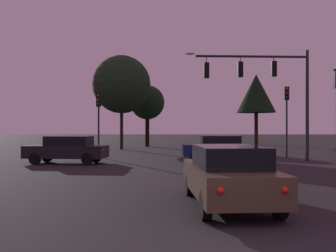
{
  "coord_description": "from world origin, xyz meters",
  "views": [
    {
      "loc": [
        -1.15,
        -5.05,
        1.96
      ],
      "look_at": [
        -1.57,
        15.91,
        2.09
      ],
      "focal_mm": 38.47,
      "sensor_mm": 36.0,
      "label": 1
    }
  ],
  "objects_px": {
    "traffic_signal_mast_arm": "(267,81)",
    "car_nearside_lane": "(228,174)",
    "traffic_light_median": "(99,112)",
    "car_crossing_left": "(67,149)",
    "traffic_light_corner_right": "(287,108)",
    "tree_behind_sign": "(256,94)",
    "tree_center_horizon": "(122,85)",
    "car_crossing_right": "(218,148)",
    "tree_left_far": "(147,103)"
  },
  "relations": [
    {
      "from": "car_crossing_right",
      "to": "tree_left_far",
      "type": "xyz_separation_m",
      "value": [
        -5.53,
        16.87,
        3.88
      ]
    },
    {
      "from": "traffic_light_median",
      "to": "car_crossing_left",
      "type": "bearing_deg",
      "value": -101.92
    },
    {
      "from": "traffic_signal_mast_arm",
      "to": "car_crossing_left",
      "type": "bearing_deg",
      "value": -172.88
    },
    {
      "from": "traffic_signal_mast_arm",
      "to": "car_crossing_right",
      "type": "height_order",
      "value": "traffic_signal_mast_arm"
    },
    {
      "from": "tree_center_horizon",
      "to": "car_crossing_left",
      "type": "bearing_deg",
      "value": -94.47
    },
    {
      "from": "traffic_light_median",
      "to": "tree_center_horizon",
      "type": "xyz_separation_m",
      "value": [
        0.17,
        9.19,
        2.95
      ]
    },
    {
      "from": "car_crossing_left",
      "to": "traffic_signal_mast_arm",
      "type": "bearing_deg",
      "value": 7.12
    },
    {
      "from": "car_crossing_left",
      "to": "tree_center_horizon",
      "type": "relative_size",
      "value": 0.53
    },
    {
      "from": "car_crossing_right",
      "to": "car_nearside_lane",
      "type": "bearing_deg",
      "value": -95.7
    },
    {
      "from": "tree_center_horizon",
      "to": "traffic_light_median",
      "type": "bearing_deg",
      "value": -91.07
    },
    {
      "from": "traffic_signal_mast_arm",
      "to": "car_crossing_right",
      "type": "bearing_deg",
      "value": 177.13
    },
    {
      "from": "traffic_light_corner_right",
      "to": "traffic_signal_mast_arm",
      "type": "bearing_deg",
      "value": -124.26
    },
    {
      "from": "traffic_light_median",
      "to": "tree_center_horizon",
      "type": "bearing_deg",
      "value": 88.93
    },
    {
      "from": "traffic_light_median",
      "to": "car_crossing_left",
      "type": "relative_size",
      "value": 0.94
    },
    {
      "from": "traffic_light_corner_right",
      "to": "car_nearside_lane",
      "type": "distance_m",
      "value": 16.64
    },
    {
      "from": "traffic_signal_mast_arm",
      "to": "traffic_light_median",
      "type": "distance_m",
      "value": 11.01
    },
    {
      "from": "car_crossing_left",
      "to": "traffic_light_median",
      "type": "bearing_deg",
      "value": 78.08
    },
    {
      "from": "traffic_light_corner_right",
      "to": "traffic_light_median",
      "type": "relative_size",
      "value": 1.11
    },
    {
      "from": "traffic_signal_mast_arm",
      "to": "tree_center_horizon",
      "type": "bearing_deg",
      "value": 131.1
    },
    {
      "from": "car_crossing_left",
      "to": "tree_behind_sign",
      "type": "height_order",
      "value": "tree_behind_sign"
    },
    {
      "from": "traffic_signal_mast_arm",
      "to": "car_nearside_lane",
      "type": "distance_m",
      "value": 13.4
    },
    {
      "from": "traffic_light_corner_right",
      "to": "car_crossing_left",
      "type": "height_order",
      "value": "traffic_light_corner_right"
    },
    {
      "from": "car_nearside_lane",
      "to": "tree_left_far",
      "type": "height_order",
      "value": "tree_left_far"
    },
    {
      "from": "traffic_signal_mast_arm",
      "to": "traffic_light_corner_right",
      "type": "height_order",
      "value": "traffic_signal_mast_arm"
    },
    {
      "from": "tree_left_far",
      "to": "traffic_light_median",
      "type": "bearing_deg",
      "value": -98.55
    },
    {
      "from": "traffic_light_median",
      "to": "tree_left_far",
      "type": "relative_size",
      "value": 0.66
    },
    {
      "from": "tree_center_horizon",
      "to": "tree_behind_sign",
      "type": "bearing_deg",
      "value": 31.33
    },
    {
      "from": "tree_behind_sign",
      "to": "car_crossing_right",
      "type": "bearing_deg",
      "value": -108.47
    },
    {
      "from": "traffic_signal_mast_arm",
      "to": "car_crossing_left",
      "type": "distance_m",
      "value": 12.15
    },
    {
      "from": "traffic_light_corner_right",
      "to": "tree_left_far",
      "type": "relative_size",
      "value": 0.73
    },
    {
      "from": "traffic_signal_mast_arm",
      "to": "tree_behind_sign",
      "type": "relative_size",
      "value": 0.89
    },
    {
      "from": "tree_left_far",
      "to": "tree_center_horizon",
      "type": "xyz_separation_m",
      "value": [
        -1.98,
        -5.13,
        1.32
      ]
    },
    {
      "from": "car_crossing_right",
      "to": "tree_left_far",
      "type": "distance_m",
      "value": 18.17
    },
    {
      "from": "car_crossing_left",
      "to": "car_crossing_right",
      "type": "height_order",
      "value": "same"
    },
    {
      "from": "tree_behind_sign",
      "to": "tree_center_horizon",
      "type": "height_order",
      "value": "tree_center_horizon"
    },
    {
      "from": "car_nearside_lane",
      "to": "car_crossing_right",
      "type": "bearing_deg",
      "value": 84.3
    },
    {
      "from": "traffic_light_median",
      "to": "tree_behind_sign",
      "type": "bearing_deg",
      "value": 50.98
    },
    {
      "from": "traffic_signal_mast_arm",
      "to": "car_nearside_lane",
      "type": "xyz_separation_m",
      "value": [
        -4.07,
        -12.14,
        -3.96
      ]
    },
    {
      "from": "traffic_signal_mast_arm",
      "to": "car_crossing_left",
      "type": "relative_size",
      "value": 1.6
    },
    {
      "from": "car_nearside_lane",
      "to": "tree_behind_sign",
      "type": "distance_m",
      "value": 34.13
    },
    {
      "from": "tree_left_far",
      "to": "tree_behind_sign",
      "type": "bearing_deg",
      "value": 16.24
    },
    {
      "from": "tree_left_far",
      "to": "car_nearside_lane",
      "type": "bearing_deg",
      "value": -81.6
    },
    {
      "from": "traffic_light_corner_right",
      "to": "tree_left_far",
      "type": "xyz_separation_m",
      "value": [
        -10.49,
        13.92,
        1.33
      ]
    },
    {
      "from": "tree_behind_sign",
      "to": "tree_center_horizon",
      "type": "xyz_separation_m",
      "value": [
        -14.35,
        -8.74,
        0.03
      ]
    },
    {
      "from": "car_nearside_lane",
      "to": "car_crossing_left",
      "type": "distance_m",
      "value": 12.98
    },
    {
      "from": "car_nearside_lane",
      "to": "tree_behind_sign",
      "type": "height_order",
      "value": "tree_behind_sign"
    },
    {
      "from": "car_crossing_right",
      "to": "tree_center_horizon",
      "type": "bearing_deg",
      "value": 122.63
    },
    {
      "from": "car_crossing_right",
      "to": "tree_left_far",
      "type": "bearing_deg",
      "value": 108.16
    },
    {
      "from": "tree_behind_sign",
      "to": "traffic_light_corner_right",
      "type": "bearing_deg",
      "value": -96.14
    },
    {
      "from": "traffic_light_corner_right",
      "to": "car_crossing_right",
      "type": "xyz_separation_m",
      "value": [
        -4.96,
        -2.95,
        -2.55
      ]
    }
  ]
}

